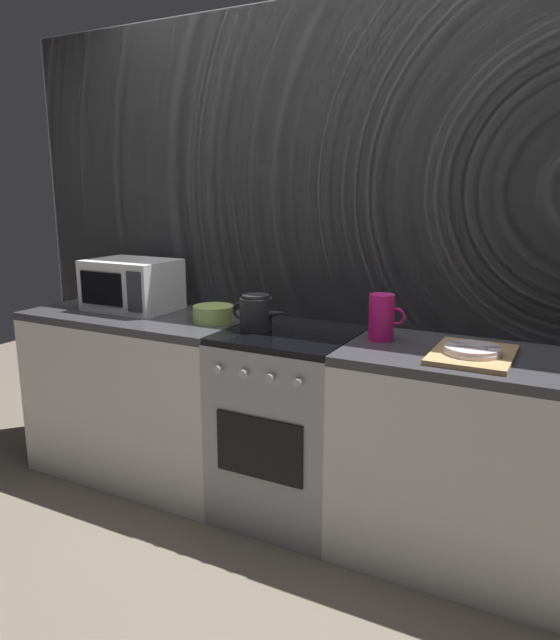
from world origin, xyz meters
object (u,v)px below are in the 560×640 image
Objects in this scene: microwave at (132,285)px; dish_pile at (472,353)px; stove_unit at (290,424)px; kettle at (256,313)px; pitcher at (382,317)px; mixing_bowl at (213,314)px.

dish_pile is at bearing -3.41° from microwave.
microwave is at bearing 176.59° from dish_pile.
stove_unit is 3.16× the size of kettle.
microwave is (-0.99, 0.06, 0.59)m from stove_unit.
microwave is 2.30× the size of pitcher.
kettle reaches higher than mixing_bowl.
stove_unit is 1.15m from microwave.
dish_pile is (0.40, -0.10, -0.08)m from pitcher.
pitcher reaches higher than kettle.
mixing_bowl reaches higher than dish_pile.
kettle is 0.97m from dish_pile.
kettle is (-0.16, -0.04, 0.53)m from stove_unit.
stove_unit is at bearing -3.63° from microwave.
stove_unit is 0.69m from pitcher.
mixing_bowl reaches higher than stove_unit.
stove_unit is 0.56m from kettle.
kettle is 0.28m from mixing_bowl.
mixing_bowl is at bearing -177.00° from pitcher.
pitcher is at bearing 3.00° from mixing_bowl.
kettle is at bearing -10.34° from mixing_bowl.
microwave reaches higher than mixing_bowl.
pitcher is 0.42m from dish_pile.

